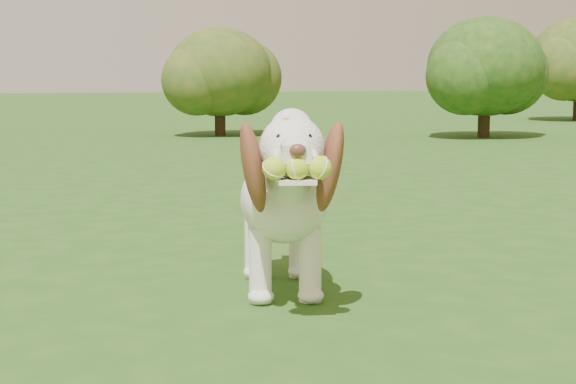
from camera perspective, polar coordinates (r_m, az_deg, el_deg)
name	(u,v)px	position (r m, az deg, el deg)	size (l,w,h in m)	color
ground	(385,327)	(2.82, 6.27, -8.67)	(80.00, 80.00, 0.00)	#204D16
dog	(283,195)	(3.14, -0.34, -0.18)	(0.51, 1.04, 0.68)	white
shrub_c	(220,72)	(11.67, -4.44, 7.74)	(1.37, 1.37, 1.42)	#382314
shrub_d	(485,67)	(11.55, 12.65, 7.90)	(1.48, 1.48, 1.53)	#382314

